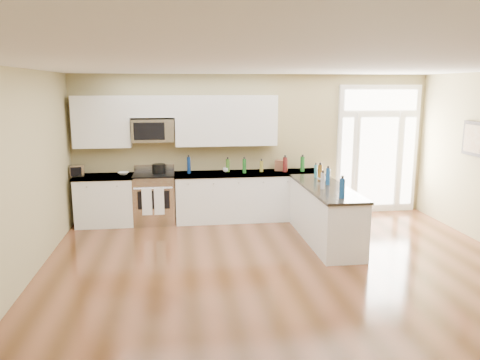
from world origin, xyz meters
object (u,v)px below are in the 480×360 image
(peninsula_cabinet, at_px, (325,216))
(kitchen_range, at_px, (155,198))
(toaster_oven, at_px, (77,171))
(stockpot, at_px, (159,168))

(peninsula_cabinet, distance_m, kitchen_range, 3.23)
(kitchen_range, xyz_separation_m, toaster_oven, (-1.39, 0.01, 0.56))
(peninsula_cabinet, bearing_deg, kitchen_range, 153.36)
(stockpot, bearing_deg, kitchen_range, -150.09)
(peninsula_cabinet, relative_size, toaster_oven, 9.49)
(stockpot, bearing_deg, peninsula_cabinet, -28.30)
(peninsula_cabinet, relative_size, stockpot, 9.30)
(peninsula_cabinet, xyz_separation_m, toaster_oven, (-4.28, 1.46, 0.61))
(peninsula_cabinet, relative_size, kitchen_range, 2.15)
(toaster_oven, bearing_deg, kitchen_range, -9.54)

